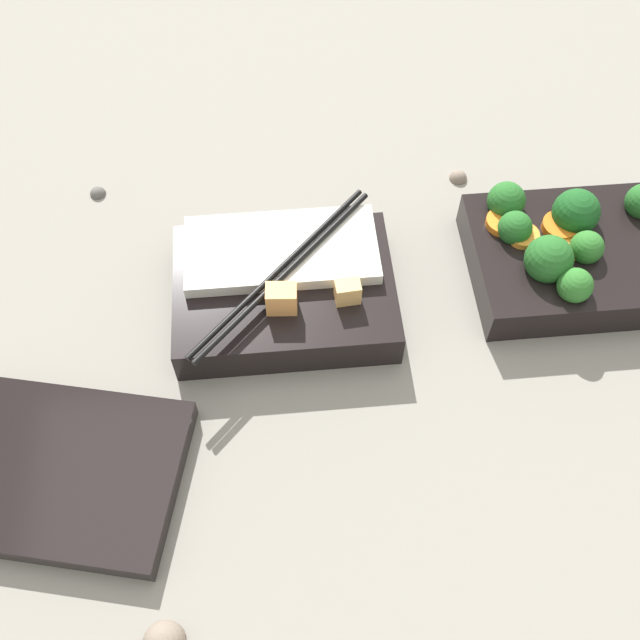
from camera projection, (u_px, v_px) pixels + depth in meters
name	position (u px, v px, depth m)	size (l,w,h in m)	color
ground_plane	(430.00, 281.00, 0.70)	(3.00, 3.00, 0.00)	gray
bento_tray_vegetable	(572.00, 250.00, 0.68)	(0.19, 0.14, 0.07)	black
bento_tray_rice	(284.00, 287.00, 0.66)	(0.19, 0.17, 0.06)	black
bento_lid	(58.00, 471.00, 0.58)	(0.19, 0.14, 0.02)	black
pebble_1	(459.00, 176.00, 0.76)	(0.02, 0.02, 0.02)	#7A6B5B
pebble_3	(97.00, 191.00, 0.75)	(0.02, 0.02, 0.02)	#595651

